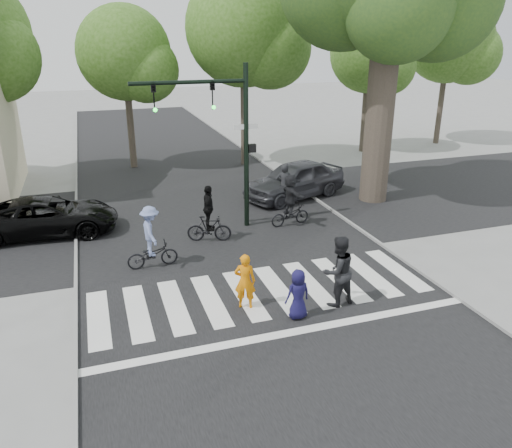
{
  "coord_description": "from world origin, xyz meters",
  "views": [
    {
      "loc": [
        -4.18,
        -10.93,
        6.92
      ],
      "look_at": [
        0.5,
        3.0,
        1.3
      ],
      "focal_mm": 35.0,
      "sensor_mm": 36.0,
      "label": 1
    }
  ],
  "objects": [
    {
      "name": "curb_right",
      "position": [
        5.05,
        5.0,
        0.05
      ],
      "size": [
        0.1,
        70.0,
        0.1
      ],
      "primitive_type": "cube",
      "color": "gray",
      "rests_on": "ground"
    },
    {
      "name": "cyclist_mid",
      "position": [
        -0.53,
        5.15,
        0.84
      ],
      "size": [
        1.63,
        1.03,
        2.05
      ],
      "color": "black",
      "rests_on": "ground"
    },
    {
      "name": "bg_tree_2",
      "position": [
        -1.76,
        16.62,
        5.78
      ],
      "size": [
        5.04,
        4.8,
        8.4
      ],
      "color": "brown",
      "rests_on": "ground"
    },
    {
      "name": "cyclist_left",
      "position": [
        -2.72,
        3.67,
        0.87
      ],
      "size": [
        1.62,
        1.06,
        2.01
      ],
      "color": "black",
      "rests_on": "ground"
    },
    {
      "name": "car_suv",
      "position": [
        -5.97,
        7.69,
        0.69
      ],
      "size": [
        5.1,
        2.6,
        1.38
      ],
      "primitive_type": "imported",
      "rotation": [
        0.0,
        0.0,
        1.51
      ],
      "color": "black",
      "rests_on": "ground"
    },
    {
      "name": "road_stem",
      "position": [
        0.0,
        5.0,
        0.01
      ],
      "size": [
        10.0,
        70.0,
        0.01
      ],
      "primitive_type": "cube",
      "color": "black",
      "rests_on": "ground"
    },
    {
      "name": "bystander_dark",
      "position": [
        3.38,
        7.85,
        0.93
      ],
      "size": [
        0.81,
        0.73,
        1.87
      ],
      "primitive_type": "imported",
      "rotation": [
        0.0,
        0.0,
        2.6
      ],
      "color": "black",
      "rests_on": "ground"
    },
    {
      "name": "bg_tree_4",
      "position": [
        12.23,
        16.12,
        5.64
      ],
      "size": [
        4.83,
        4.6,
        8.15
      ],
      "color": "brown",
      "rests_on": "ground"
    },
    {
      "name": "pedestrian_child",
      "position": [
        0.43,
        -0.59,
        0.68
      ],
      "size": [
        0.7,
        0.49,
        1.36
      ],
      "primitive_type": "imported",
      "rotation": [
        0.0,
        0.0,
        3.23
      ],
      "color": "#14113C",
      "rests_on": "ground"
    },
    {
      "name": "bg_tree_3",
      "position": [
        4.31,
        15.27,
        6.94
      ],
      "size": [
        6.3,
        6.0,
        10.2
      ],
      "color": "brown",
      "rests_on": "ground"
    },
    {
      "name": "ground",
      "position": [
        0.0,
        0.0,
        0.0
      ],
      "size": [
        120.0,
        120.0,
        0.0
      ],
      "primitive_type": "plane",
      "color": "gray",
      "rests_on": "ground"
    },
    {
      "name": "bg_tree_5",
      "position": [
        18.27,
        16.69,
        6.36
      ],
      "size": [
        5.67,
        5.4,
        9.3
      ],
      "color": "brown",
      "rests_on": "ground"
    },
    {
      "name": "pedestrian_adult",
      "position": [
        1.71,
        -0.27,
        0.99
      ],
      "size": [
        1.08,
        0.91,
        1.98
      ],
      "primitive_type": "imported",
      "rotation": [
        0.0,
        0.0,
        3.32
      ],
      "color": "black",
      "rests_on": "ground"
    },
    {
      "name": "crosswalk",
      "position": [
        0.0,
        0.66,
        0.01
      ],
      "size": [
        10.0,
        3.85,
        0.01
      ],
      "color": "silver",
      "rests_on": "ground"
    },
    {
      "name": "traffic_signal",
      "position": [
        0.35,
        6.2,
        3.9
      ],
      "size": [
        4.45,
        0.29,
        6.0
      ],
      "color": "black",
      "rests_on": "ground"
    },
    {
      "name": "cyclist_right",
      "position": [
        2.79,
        5.71,
        0.9
      ],
      "size": [
        1.65,
        1.53,
        2.02
      ],
      "color": "black",
      "rests_on": "ground"
    },
    {
      "name": "road_cross",
      "position": [
        0.0,
        8.0,
        0.01
      ],
      "size": [
        70.0,
        10.0,
        0.01
      ],
      "primitive_type": "cube",
      "color": "black",
      "rests_on": "ground"
    },
    {
      "name": "curb_left",
      "position": [
        -5.05,
        5.0,
        0.05
      ],
      "size": [
        0.1,
        70.0,
        0.1
      ],
      "primitive_type": "cube",
      "color": "gray",
      "rests_on": "ground"
    },
    {
      "name": "car_grey",
      "position": [
        4.3,
        8.89,
        0.83
      ],
      "size": [
        5.23,
        3.42,
        1.66
      ],
      "primitive_type": "imported",
      "rotation": [
        0.0,
        0.0,
        -1.24
      ],
      "color": "#36363B",
      "rests_on": "ground"
    },
    {
      "name": "pedestrian_woman",
      "position": [
        -0.7,
        0.35,
        0.78
      ],
      "size": [
        0.67,
        0.56,
        1.56
      ],
      "primitive_type": "imported",
      "rotation": [
        0.0,
        0.0,
        2.76
      ],
      "color": "orange",
      "rests_on": "ground"
    }
  ]
}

